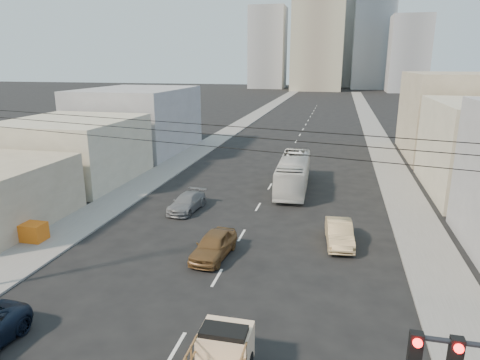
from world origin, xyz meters
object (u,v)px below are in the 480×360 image
at_px(crate_stack, 31,232).
at_px(city_bus, 293,173).
at_px(sedan_tan, 339,233).
at_px(sedan_grey, 187,202).
at_px(sedan_brown, 214,245).

bearing_deg(crate_stack, city_bus, 46.25).
xyz_separation_m(city_bus, crate_stack, (-15.16, -15.84, -0.81)).
distance_m(sedan_tan, sedan_grey, 12.29).
height_order(city_bus, sedan_brown, city_bus).
xyz_separation_m(sedan_brown, sedan_tan, (7.26, 3.61, -0.02)).
bearing_deg(crate_stack, sedan_tan, 11.96).
bearing_deg(sedan_brown, sedan_tan, 31.52).
height_order(sedan_tan, crate_stack, sedan_tan).
relative_size(sedan_brown, sedan_grey, 0.99).
relative_size(city_bus, sedan_tan, 2.40).
bearing_deg(crate_stack, sedan_brown, 2.31).
xyz_separation_m(sedan_grey, crate_stack, (-7.72, -7.99, 0.04)).
bearing_deg(sedan_grey, city_bus, 51.59).
bearing_deg(sedan_grey, crate_stack, -128.91).
xyz_separation_m(sedan_tan, sedan_grey, (-11.66, 3.89, -0.09)).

